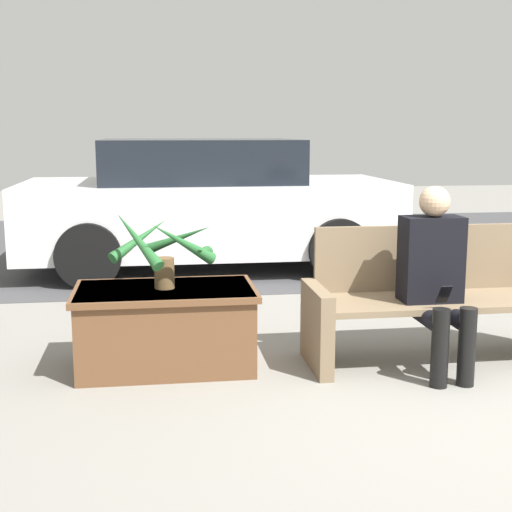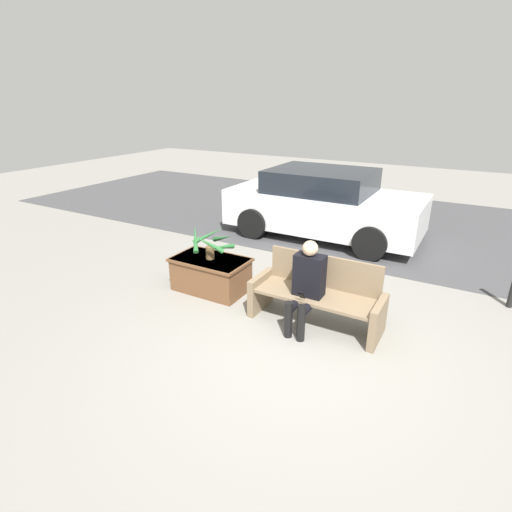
# 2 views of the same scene
# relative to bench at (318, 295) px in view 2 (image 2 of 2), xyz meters

# --- Properties ---
(ground_plane) EXTENTS (30.00, 30.00, 0.00)m
(ground_plane) POSITION_rel_bench_xyz_m (-0.00, -0.77, -0.39)
(ground_plane) COLOR gray
(road_surface) EXTENTS (20.00, 6.00, 0.01)m
(road_surface) POSITION_rel_bench_xyz_m (-0.00, 4.99, -0.39)
(road_surface) COLOR #424244
(road_surface) RESTS_ON ground_plane
(bench) EXTENTS (1.71, 0.59, 0.87)m
(bench) POSITION_rel_bench_xyz_m (0.00, 0.00, 0.00)
(bench) COLOR #7A664C
(bench) RESTS_ON ground_plane
(person_seated) EXTENTS (0.38, 0.56, 1.16)m
(person_seated) POSITION_rel_bench_xyz_m (-0.08, -0.20, 0.23)
(person_seated) COLOR black
(person_seated) RESTS_ON ground_plane
(planter_box) EXTENTS (1.14, 0.70, 0.52)m
(planter_box) POSITION_rel_bench_xyz_m (-1.76, 0.08, -0.11)
(planter_box) COLOR brown
(planter_box) RESTS_ON ground_plane
(potted_plant) EXTENTS (0.69, 0.70, 0.51)m
(potted_plant) POSITION_rel_bench_xyz_m (-1.74, 0.09, 0.39)
(potted_plant) COLOR brown
(potted_plant) RESTS_ON planter_box
(parked_car) EXTENTS (3.98, 1.98, 1.41)m
(parked_car) POSITION_rel_bench_xyz_m (-1.24, 3.42, 0.31)
(parked_car) COLOR silver
(parked_car) RESTS_ON ground_plane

